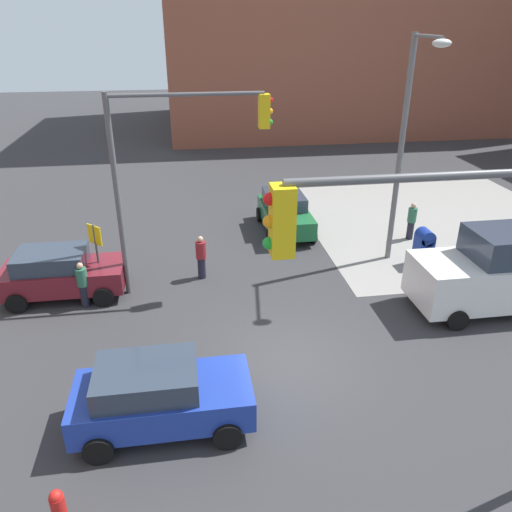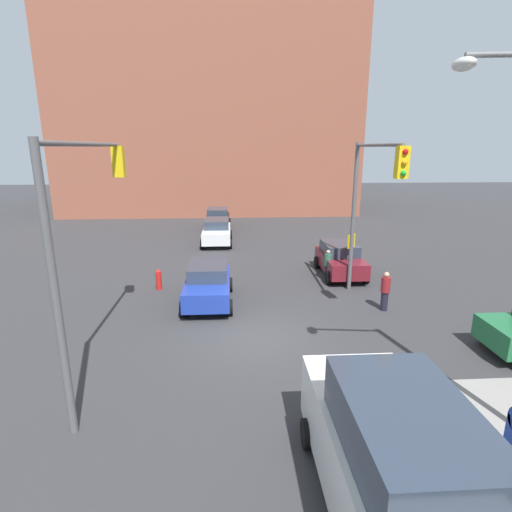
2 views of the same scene
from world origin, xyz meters
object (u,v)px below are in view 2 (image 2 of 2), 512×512
Objects in this scene: traffic_signal_se_corner at (87,214)px; fire_hydrant at (159,279)px; coupe_white at (217,231)px; hatchback_maroon at (340,259)px; coupe_blue at (208,283)px; pedestrian_crossing at (328,265)px; coupe_black at (218,219)px; traffic_signal_nw_corner at (370,193)px; van_white_delivery at (394,463)px; pedestrian_waiting at (385,291)px.

traffic_signal_se_corner is 6.91× the size of fire_hydrant.
traffic_signal_se_corner is at bearing -9.36° from coupe_white.
hatchback_maroon is 0.99× the size of coupe_blue.
coupe_black is at bearing 120.21° from pedestrian_crossing.
traffic_signal_nw_corner is 9.91m from fire_hydrant.
coupe_blue is at bearing -160.85° from van_white_delivery.
coupe_black is 0.75× the size of van_white_delivery.
pedestrian_crossing is (-2.52, 5.65, -0.05)m from coupe_blue.
van_white_delivery reaches higher than coupe_black.
coupe_blue is (-0.64, -6.35, -3.76)m from traffic_signal_nw_corner.
van_white_delivery reaches higher than coupe_white.
pedestrian_waiting is (3.80, 1.40, 0.03)m from pedestrian_crossing.
van_white_delivery is (5.05, 6.30, -3.38)m from traffic_signal_se_corner.
pedestrian_waiting is (4.61, 0.58, -0.02)m from hatchback_maroon.
traffic_signal_nw_corner is 1.20× the size of van_white_delivery.
traffic_signal_nw_corner is at bearing 8.09° from pedestrian_waiting.
pedestrian_crossing is at bearing -45.17° from hatchback_maroon.
pedestrian_crossing is at bearing 23.75° from coupe_black.
hatchback_maroon and coupe_black have the same top height.
coupe_white is at bearing -9.15° from pedestrian_waiting.
pedestrian_crossing is (-13.03, 2.00, -0.49)m from van_white_delivery.
pedestrian_waiting is at bearing 72.30° from fire_hydrant.
coupe_white is (-11.28, -6.35, -3.76)m from traffic_signal_nw_corner.
pedestrian_crossing is at bearing 114.06° from coupe_blue.
traffic_signal_se_corner reaches higher than coupe_blue.
pedestrian_waiting is (0.63, 0.70, -3.78)m from traffic_signal_nw_corner.
coupe_black is 14.28m from pedestrian_crossing.
traffic_signal_se_corner is at bearing -128.69° from van_white_delivery.
traffic_signal_nw_corner is 1.61× the size of coupe_black.
hatchback_maroon is 0.94× the size of coupe_white.
van_white_delivery is (21.15, 3.65, 0.44)m from coupe_white.
coupe_white is 0.77× the size of van_white_delivery.
hatchback_maroon is at bearing 41.51° from coupe_white.
pedestrian_crossing is at bearing -167.53° from traffic_signal_nw_corner.
coupe_white is (4.95, 0.10, 0.00)m from coupe_black.
hatchback_maroon is 0.72× the size of van_white_delivery.
fire_hydrant is 0.24× the size of hatchback_maroon.
hatchback_maroon is at bearing 117.28° from coupe_blue.
fire_hydrant is 0.23× the size of coupe_black.
traffic_signal_nw_corner is 4.08× the size of pedestrian_waiting.
pedestrian_waiting is at bearing 22.97° from coupe_black.
traffic_signal_se_corner is 8.31m from fire_hydrant.
traffic_signal_nw_corner is at bearing 84.21° from coupe_blue.
hatchback_maroon is at bearing -32.56° from pedestrian_waiting.
pedestrian_crossing is 0.96× the size of pedestrian_waiting.
fire_hydrant is at bearing -167.82° from pedestrian_crossing.
pedestrian_waiting is at bearing 159.77° from van_white_delivery.
hatchback_maroon is at bearing 28.19° from coupe_black.
fire_hydrant is 9.87m from pedestrian_waiting.
traffic_signal_nw_corner is at bearing 164.69° from van_white_delivery.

